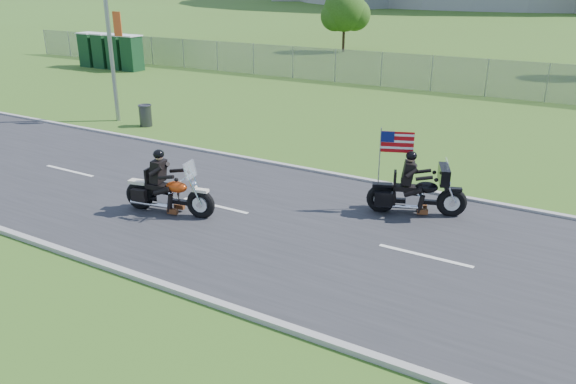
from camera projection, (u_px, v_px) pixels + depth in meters
The scene contains 13 objects.
ground at pixel (276, 222), 14.74m from camera, with size 420.00×420.00×0.00m, color #3B551A.
road at pixel (276, 221), 14.73m from camera, with size 120.00×8.00×0.04m, color #28282B.
curb_north at pixel (342, 176), 17.98m from camera, with size 120.00×0.18×0.12m, color #9E9B93.
curb_south at pixel (172, 289), 11.45m from camera, with size 120.00×0.18×0.12m, color #9E9B93.
fence at pixel (381, 69), 32.87m from camera, with size 60.00×0.03×2.00m, color gray.
porta_toilet_a at pixel (132, 54), 38.42m from camera, with size 1.10×1.10×2.30m, color #11361A.
porta_toilet_b at pixel (117, 53), 39.09m from camera, with size 1.10×1.10×2.30m, color #11361A.
porta_toilet_c at pixel (103, 51), 39.75m from camera, with size 1.10×1.10×2.30m, color #11361A.
porta_toilet_d at pixel (89, 50), 40.41m from camera, with size 1.10×1.10×2.30m, color #11361A.
tree_fence_mid at pixel (345, 12), 47.60m from camera, with size 3.96×3.69×5.30m.
motorcycle_lead at pixel (168, 194), 15.04m from camera, with size 2.68×0.98×1.81m.
motorcycle_follow at pixel (416, 194), 14.96m from camera, with size 2.54×1.34×2.22m.
trash_can at pixel (145, 116), 24.13m from camera, with size 0.52×0.52×0.90m, color #323236.
Camera 1 is at (7.09, -11.48, 5.98)m, focal length 35.00 mm.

